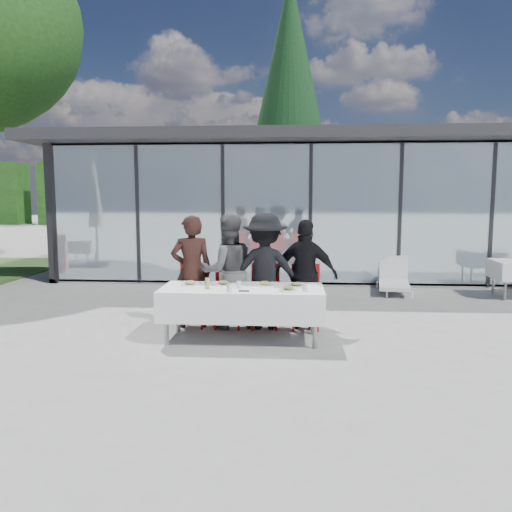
% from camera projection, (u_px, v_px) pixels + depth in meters
% --- Properties ---
extents(ground, '(90.00, 90.00, 0.00)m').
position_uv_depth(ground, '(249.00, 335.00, 7.29)').
color(ground, gray).
rests_on(ground, ground).
extents(pavilion, '(14.80, 8.80, 3.44)m').
position_uv_depth(pavilion, '(338.00, 192.00, 14.98)').
color(pavilion, gray).
rests_on(pavilion, ground).
extents(treeline, '(62.50, 2.00, 4.40)m').
position_uv_depth(treeline, '(254.00, 194.00, 34.90)').
color(treeline, '#183D13').
rests_on(treeline, ground).
extents(dining_table, '(2.26, 0.96, 0.75)m').
position_uv_depth(dining_table, '(242.00, 302.00, 6.98)').
color(dining_table, white).
rests_on(dining_table, ground).
extents(diner_a, '(0.76, 0.76, 1.73)m').
position_uv_depth(diner_a, '(192.00, 271.00, 7.65)').
color(diner_a, '#311A16').
rests_on(diner_a, ground).
extents(diner_chair_a, '(0.44, 0.44, 0.97)m').
position_uv_depth(diner_chair_a, '(193.00, 291.00, 7.79)').
color(diner_chair_a, '#AF0D0B').
rests_on(diner_chair_a, ground).
extents(diner_b, '(1.07, 1.07, 1.74)m').
position_uv_depth(diner_b, '(228.00, 271.00, 7.61)').
color(diner_b, '#515151').
rests_on(diner_b, ground).
extents(diner_chair_b, '(0.44, 0.44, 0.97)m').
position_uv_depth(diner_chair_b, '(229.00, 292.00, 7.75)').
color(diner_chair_b, '#AF0D0B').
rests_on(diner_chair_b, ground).
extents(diner_c, '(1.15, 1.15, 1.76)m').
position_uv_depth(diner_c, '(265.00, 271.00, 7.57)').
color(diner_c, black).
rests_on(diner_c, ground).
extents(diner_chair_c, '(0.44, 0.44, 0.97)m').
position_uv_depth(diner_chair_c, '(265.00, 292.00, 7.71)').
color(diner_chair_c, '#AF0D0B').
rests_on(diner_chair_c, ground).
extents(diner_d, '(1.25, 1.25, 1.67)m').
position_uv_depth(diner_d, '(306.00, 275.00, 7.54)').
color(diner_d, black).
rests_on(diner_d, ground).
extents(diner_chair_d, '(0.44, 0.44, 0.97)m').
position_uv_depth(diner_chair_d, '(305.00, 293.00, 7.66)').
color(diner_chair_d, '#AF0D0B').
rests_on(diner_chair_d, ground).
extents(plate_a, '(0.26, 0.26, 0.07)m').
position_uv_depth(plate_a, '(190.00, 283.00, 7.13)').
color(plate_a, white).
rests_on(plate_a, dining_table).
extents(plate_b, '(0.26, 0.26, 0.07)m').
position_uv_depth(plate_b, '(223.00, 283.00, 7.13)').
color(plate_b, white).
rests_on(plate_b, dining_table).
extents(plate_c, '(0.26, 0.26, 0.07)m').
position_uv_depth(plate_c, '(265.00, 284.00, 7.08)').
color(plate_c, white).
rests_on(plate_c, dining_table).
extents(plate_d, '(0.26, 0.26, 0.07)m').
position_uv_depth(plate_d, '(297.00, 285.00, 7.00)').
color(plate_d, white).
rests_on(plate_d, dining_table).
extents(plate_extra, '(0.26, 0.26, 0.07)m').
position_uv_depth(plate_extra, '(288.00, 289.00, 6.71)').
color(plate_extra, white).
rests_on(plate_extra, dining_table).
extents(juice_bottle, '(0.06, 0.06, 0.15)m').
position_uv_depth(juice_bottle, '(207.00, 283.00, 6.83)').
color(juice_bottle, '#8BBC4E').
rests_on(juice_bottle, dining_table).
extents(drinking_glasses, '(1.08, 0.30, 0.10)m').
position_uv_depth(drinking_glasses, '(258.00, 287.00, 6.74)').
color(drinking_glasses, silver).
rests_on(drinking_glasses, dining_table).
extents(folded_eyeglasses, '(0.14, 0.03, 0.01)m').
position_uv_depth(folded_eyeglasses, '(244.00, 291.00, 6.65)').
color(folded_eyeglasses, black).
rests_on(folded_eyeglasses, dining_table).
extents(lounger, '(0.81, 1.41, 0.72)m').
position_uv_depth(lounger, '(394.00, 279.00, 10.59)').
color(lounger, white).
rests_on(lounger, ground).
extents(conifer_tree, '(4.00, 4.00, 10.50)m').
position_uv_depth(conifer_tree, '(289.00, 94.00, 19.42)').
color(conifer_tree, '#382316').
rests_on(conifer_tree, ground).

